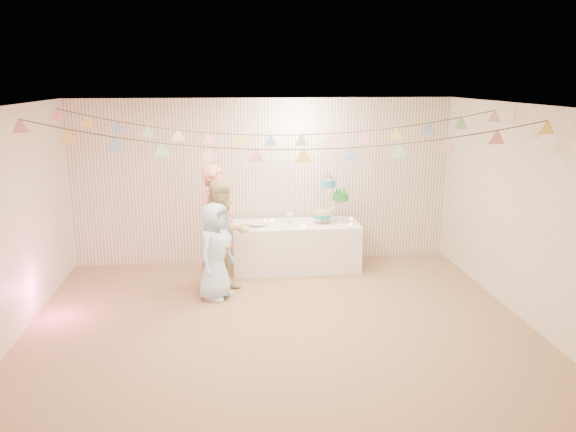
{
  "coord_description": "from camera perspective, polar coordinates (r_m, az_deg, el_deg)",
  "views": [
    {
      "loc": [
        -0.57,
        -6.24,
        2.9
      ],
      "look_at": [
        0.2,
        0.8,
        1.15
      ],
      "focal_mm": 35.0,
      "sensor_mm": 36.0,
      "label": 1
    }
  ],
  "objects": [
    {
      "name": "bunting_back",
      "position": [
        7.38,
        -1.82,
        9.6
      ],
      "size": [
        5.6,
        1.1,
        0.4
      ],
      "primitive_type": null,
      "color": "pink",
      "rests_on": "ceiling"
    },
    {
      "name": "person_adult_b",
      "position": [
        7.7,
        -6.49,
        -2.1
      ],
      "size": [
        0.97,
        0.91,
        1.58
      ],
      "primitive_type": "imported",
      "rotation": [
        0.0,
        0.0,
        0.53
      ],
      "color": "tan",
      "rests_on": "floor"
    },
    {
      "name": "cake_middle",
      "position": [
        8.77,
        5.43,
        2.02
      ],
      "size": [
        0.27,
        0.27,
        0.22
      ],
      "primitive_type": null,
      "color": "#1D882E",
      "rests_on": "cake_stand"
    },
    {
      "name": "tealight_3",
      "position": [
        8.86,
        2.87,
        -0.25
      ],
      "size": [
        0.04,
        0.04,
        0.03
      ],
      "primitive_type": "cylinder",
      "color": "#FFD88C",
      "rests_on": "table"
    },
    {
      "name": "right_wall",
      "position": [
        7.36,
        22.94,
        0.22
      ],
      "size": [
        5.0,
        5.0,
        0.0
      ],
      "primitive_type": "plane",
      "color": "white",
      "rests_on": "ground"
    },
    {
      "name": "person_child",
      "position": [
        7.52,
        -7.38,
        -3.56
      ],
      "size": [
        0.69,
        0.77,
        1.32
      ],
      "primitive_type": "imported",
      "rotation": [
        0.0,
        0.0,
        1.02
      ],
      "color": "#ADD7F5",
      "rests_on": "floor"
    },
    {
      "name": "table",
      "position": [
        8.71,
        0.79,
        -3.07
      ],
      "size": [
        1.93,
        0.77,
        0.72
      ],
      "primitive_type": "cube",
      "color": "white",
      "rests_on": "floor"
    },
    {
      "name": "cake_top_tier",
      "position": [
        8.56,
        4.06,
        3.59
      ],
      "size": [
        0.25,
        0.25,
        0.19
      ],
      "primitive_type": null,
      "color": "#3F92C7",
      "rests_on": "cake_stand"
    },
    {
      "name": "tealight_2",
      "position": [
        8.4,
        1.66,
        -1.02
      ],
      "size": [
        0.04,
        0.04,
        0.03
      ],
      "primitive_type": "cylinder",
      "color": "#FFD88C",
      "rests_on": "table"
    },
    {
      "name": "ceiling",
      "position": [
        6.27,
        -1.04,
        11.14
      ],
      "size": [
        6.0,
        6.0,
        0.0
      ],
      "primitive_type": "plane",
      "color": "white",
      "rests_on": "ground"
    },
    {
      "name": "tealight_6",
      "position": [
        8.73,
        -2.34,
        -0.46
      ],
      "size": [
        0.04,
        0.04,
        0.03
      ],
      "primitive_type": "cylinder",
      "color": "#FFD88C",
      "rests_on": "table"
    },
    {
      "name": "cake_bottom",
      "position": [
        8.63,
        3.44,
        0.02
      ],
      "size": [
        0.31,
        0.31,
        0.15
      ],
      "primitive_type": null,
      "color": "teal",
      "rests_on": "cake_stand"
    },
    {
      "name": "cake_stand",
      "position": [
        8.65,
        4.38,
        1.81
      ],
      "size": [
        0.62,
        0.36,
        0.69
      ],
      "primitive_type": null,
      "color": "silver",
      "rests_on": "table"
    },
    {
      "name": "left_wall",
      "position": [
        6.88,
        -26.72,
        -1.08
      ],
      "size": [
        5.0,
        5.0,
        0.0
      ],
      "primitive_type": "plane",
      "color": "white",
      "rests_on": "ground"
    },
    {
      "name": "platter",
      "position": [
        8.5,
        -3.16,
        -0.73
      ],
      "size": [
        0.3,
        0.3,
        0.02
      ],
      "primitive_type": "cylinder",
      "color": "white",
      "rests_on": "table"
    },
    {
      "name": "posy",
      "position": [
        8.62,
        0.17,
        0.01
      ],
      "size": [
        0.15,
        0.15,
        0.17
      ],
      "primitive_type": null,
      "color": "white",
      "rests_on": "table"
    },
    {
      "name": "person_adult_a",
      "position": [
        7.9,
        -7.22,
        -1.1
      ],
      "size": [
        0.74,
        0.75,
        1.75
      ],
      "primitive_type": "imported",
      "rotation": [
        0.0,
        0.0,
        0.84
      ],
      "color": "tan",
      "rests_on": "floor"
    },
    {
      "name": "bunting_front",
      "position": [
        6.09,
        -0.85,
        8.42
      ],
      "size": [
        5.6,
        0.9,
        0.36
      ],
      "primitive_type": null,
      "color": "#72A5E5",
      "rests_on": "ceiling"
    },
    {
      "name": "tealight_1",
      "position": [
        8.74,
        -1.63,
        -0.43
      ],
      "size": [
        0.04,
        0.04,
        0.03
      ],
      "primitive_type": "cylinder",
      "color": "#FFD88C",
      "rests_on": "table"
    },
    {
      "name": "tealight_0",
      "position": [
        8.4,
        -4.5,
        -1.07
      ],
      "size": [
        0.04,
        0.04,
        0.03
      ],
      "primitive_type": "cylinder",
      "color": "#FFD88C",
      "rests_on": "table"
    },
    {
      "name": "tealight_4",
      "position": [
        8.57,
        6.4,
        -0.81
      ],
      "size": [
        0.04,
        0.04,
        0.03
      ],
      "primitive_type": "cylinder",
      "color": "#FFD88C",
      "rests_on": "table"
    },
    {
      "name": "tealight_5",
      "position": [
        8.9,
        6.44,
        -0.26
      ],
      "size": [
        0.04,
        0.04,
        0.03
      ],
      "primitive_type": "cylinder",
      "color": "#FFD88C",
      "rests_on": "table"
    },
    {
      "name": "back_wall",
      "position": [
        8.9,
        -2.48,
        3.52
      ],
      "size": [
        6.0,
        6.0,
        0.0
      ],
      "primitive_type": "plane",
      "color": "white",
      "rests_on": "ground"
    },
    {
      "name": "front_wall",
      "position": [
        4.11,
        2.29,
        -9.07
      ],
      "size": [
        6.0,
        6.0,
        0.0
      ],
      "primitive_type": "plane",
      "color": "white",
      "rests_on": "ground"
    },
    {
      "name": "floor",
      "position": [
        6.9,
        -0.94,
        -10.96
      ],
      "size": [
        6.0,
        6.0,
        0.0
      ],
      "primitive_type": "plane",
      "color": "#836547",
      "rests_on": "ground"
    }
  ]
}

